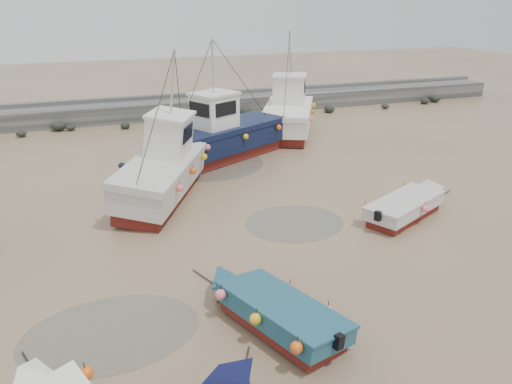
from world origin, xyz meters
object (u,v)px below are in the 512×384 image
Objects in this scene: dinghy_2 at (271,307)px; cabin_boat_3 at (289,112)px; cabin_boat_2 at (219,136)px; dinghy_3 at (409,203)px; person at (125,202)px; cabin_boat_1 at (162,166)px.

cabin_boat_3 reaches higher than dinghy_2.
cabin_boat_2 is at bearing -116.60° from cabin_boat_3.
person is at bearing -141.97° from dinghy_3.
cabin_boat_2 is 1.01× the size of cabin_boat_3.
cabin_boat_3 is at bearing 151.56° from dinghy_3.
cabin_boat_1 and cabin_boat_2 have the same top height.
dinghy_2 is 9.11m from dinghy_3.
dinghy_3 is 3.23× the size of person.
dinghy_3 is at bearing -65.12° from cabin_boat_3.
dinghy_2 is 14.63m from cabin_boat_2.
dinghy_2 is at bearing -86.79° from cabin_boat_3.
cabin_boat_2 reaches higher than person.
dinghy_2 and dinghy_3 have the same top height.
cabin_boat_2 is (2.71, 14.35, 0.80)m from dinghy_2.
dinghy_3 is 0.64× the size of cabin_boat_1.
cabin_boat_1 is at bearing 110.04° from cabin_boat_2.
dinghy_2 is 1.00× the size of dinghy_3.
cabin_boat_1 reaches higher than dinghy_2.
dinghy_2 is 20.35m from cabin_boat_3.
cabin_boat_2 is at bearing 75.53° from cabin_boat_1.
dinghy_2 is at bearing -83.93° from dinghy_3.
cabin_boat_1 is 5.07× the size of person.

